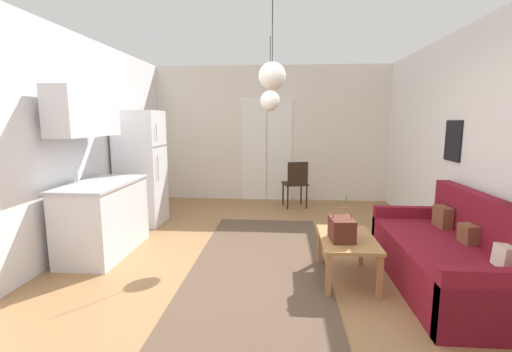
# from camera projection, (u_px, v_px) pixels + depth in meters

# --- Properties ---
(ground_plane) EXTENTS (5.26, 8.10, 0.10)m
(ground_plane) POSITION_uv_depth(u_px,v_px,m) (257.00, 283.00, 3.67)
(ground_plane) COLOR #996D44
(wall_back) EXTENTS (4.86, 0.13, 2.70)m
(wall_back) POSITION_uv_depth(u_px,v_px,m) (271.00, 134.00, 7.19)
(wall_back) COLOR silver
(wall_back) RESTS_ON ground_plane
(wall_left) EXTENTS (0.12, 7.70, 2.70)m
(wall_left) POSITION_uv_depth(u_px,v_px,m) (27.00, 147.00, 3.63)
(wall_left) COLOR silver
(wall_left) RESTS_ON ground_plane
(area_rug) EXTENTS (1.49, 3.73, 0.01)m
(area_rug) POSITION_uv_depth(u_px,v_px,m) (259.00, 267.00, 3.95)
(area_rug) COLOR brown
(area_rug) RESTS_ON ground_plane
(couch) EXTENTS (0.89, 1.95, 0.91)m
(couch) POSITION_uv_depth(u_px,v_px,m) (452.00, 259.00, 3.45)
(couch) COLOR maroon
(couch) RESTS_ON ground_plane
(coffee_table) EXTENTS (0.55, 0.87, 0.44)m
(coffee_table) POSITION_uv_depth(u_px,v_px,m) (347.00, 243.00, 3.62)
(coffee_table) COLOR #A87542
(coffee_table) RESTS_ON ground_plane
(bamboo_vase) EXTENTS (0.07, 0.07, 0.42)m
(bamboo_vase) POSITION_uv_depth(u_px,v_px,m) (345.00, 224.00, 3.71)
(bamboo_vase) COLOR beige
(bamboo_vase) RESTS_ON coffee_table
(handbag) EXTENTS (0.24, 0.32, 0.34)m
(handbag) POSITION_uv_depth(u_px,v_px,m) (342.00, 229.00, 3.51)
(handbag) COLOR #512319
(handbag) RESTS_ON coffee_table
(refrigerator) EXTENTS (0.66, 0.64, 1.77)m
(refrigerator) POSITION_uv_depth(u_px,v_px,m) (141.00, 168.00, 5.52)
(refrigerator) COLOR white
(refrigerator) RESTS_ON ground_plane
(kitchen_counter) EXTENTS (0.65, 1.28, 2.00)m
(kitchen_counter) POSITION_uv_depth(u_px,v_px,m) (100.00, 194.00, 4.29)
(kitchen_counter) COLOR silver
(kitchen_counter) RESTS_ON ground_plane
(accent_chair) EXTENTS (0.51, 0.49, 0.88)m
(accent_chair) POSITION_uv_depth(u_px,v_px,m) (296.00, 182.00, 6.57)
(accent_chair) COLOR black
(accent_chair) RESTS_ON ground_plane
(pendant_lamp_near) EXTENTS (0.26, 0.26, 0.80)m
(pendant_lamp_near) POSITION_uv_depth(u_px,v_px,m) (272.00, 76.00, 3.30)
(pendant_lamp_near) COLOR black
(pendant_lamp_far) EXTENTS (0.27, 0.27, 0.95)m
(pendant_lamp_far) POSITION_uv_depth(u_px,v_px,m) (270.00, 101.00, 4.69)
(pendant_lamp_far) COLOR black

